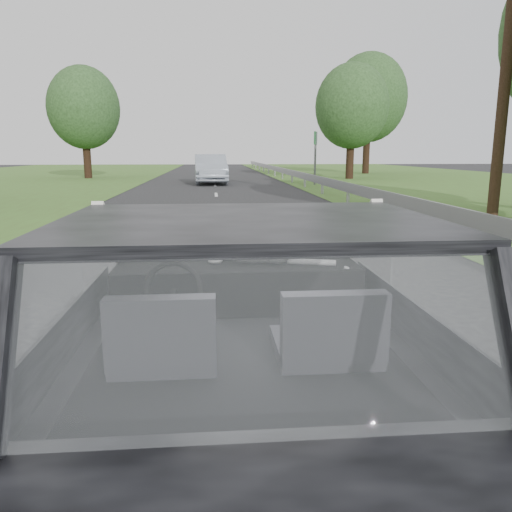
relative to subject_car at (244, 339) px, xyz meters
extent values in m
plane|color=#404041|center=(0.00, 0.00, -0.72)|extent=(140.00, 140.00, 0.00)
cube|color=black|center=(0.00, 0.00, 0.00)|extent=(1.80, 4.00, 1.45)
cube|color=black|center=(0.00, 0.62, 0.12)|extent=(1.58, 0.45, 0.30)
cube|color=#21212B|center=(-0.40, -0.29, 0.16)|extent=(0.50, 0.72, 0.42)
cube|color=#21212B|center=(0.40, -0.29, 0.16)|extent=(0.50, 0.72, 0.42)
torus|color=black|center=(-0.40, 0.33, 0.20)|extent=(0.36, 0.36, 0.04)
ellipsoid|color=#9E9E9E|center=(0.11, 0.66, 0.37)|extent=(0.68, 0.32, 0.29)
cube|color=#A6A6A6|center=(4.30, 10.00, -0.15)|extent=(0.05, 90.00, 0.32)
imported|color=#A3ADBA|center=(-0.23, 25.58, 0.08)|extent=(2.13, 4.96, 1.61)
cube|color=#185A28|center=(5.31, 23.97, 0.66)|extent=(0.45, 1.09, 2.77)
cylinder|color=#3E291E|center=(7.23, 10.00, 3.68)|extent=(0.36, 0.36, 8.81)
camera|label=1|loc=(-0.16, -2.56, 1.00)|focal=35.00mm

